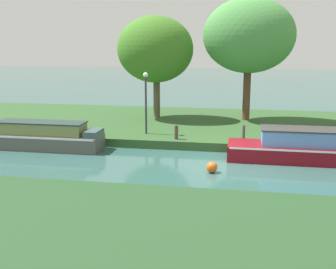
{
  "coord_description": "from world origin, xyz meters",
  "views": [
    {
      "loc": [
        0.51,
        -16.68,
        4.94
      ],
      "look_at": [
        -2.71,
        1.2,
        0.9
      ],
      "focal_mm": 45.71,
      "sensor_mm": 36.0,
      "label": 1
    }
  ],
  "objects_px": {
    "channel_buoy": "(212,167)",
    "willow_tree_left": "(155,50)",
    "lamp_post": "(146,96)",
    "mooring_post_near": "(176,132)",
    "mooring_post_far": "(244,134)",
    "slate_barge": "(33,137)",
    "willow_tree_centre": "(249,36)",
    "maroon_narrowboat": "(323,149)"
  },
  "relations": [
    {
      "from": "willow_tree_left",
      "to": "mooring_post_far",
      "type": "relative_size",
      "value": 7.72
    },
    {
      "from": "lamp_post",
      "to": "willow_tree_left",
      "type": "bearing_deg",
      "value": 95.69
    },
    {
      "from": "willow_tree_centre",
      "to": "maroon_narrowboat",
      "type": "bearing_deg",
      "value": -64.89
    },
    {
      "from": "maroon_narrowboat",
      "to": "willow_tree_left",
      "type": "bearing_deg",
      "value": 142.44
    },
    {
      "from": "channel_buoy",
      "to": "slate_barge",
      "type": "bearing_deg",
      "value": 164.83
    },
    {
      "from": "mooring_post_far",
      "to": "slate_barge",
      "type": "bearing_deg",
      "value": -172.18
    },
    {
      "from": "willow_tree_centre",
      "to": "lamp_post",
      "type": "relative_size",
      "value": 2.28
    },
    {
      "from": "maroon_narrowboat",
      "to": "willow_tree_centre",
      "type": "xyz_separation_m",
      "value": [
        -3.16,
        6.75,
        4.59
      ]
    },
    {
      "from": "willow_tree_centre",
      "to": "lamp_post",
      "type": "height_order",
      "value": "willow_tree_centre"
    },
    {
      "from": "willow_tree_centre",
      "to": "mooring_post_near",
      "type": "xyz_separation_m",
      "value": [
        -3.18,
        -5.43,
        -4.42
      ]
    },
    {
      "from": "lamp_post",
      "to": "mooring_post_far",
      "type": "distance_m",
      "value": 5.05
    },
    {
      "from": "mooring_post_near",
      "to": "channel_buoy",
      "type": "distance_m",
      "value": 4.13
    },
    {
      "from": "willow_tree_centre",
      "to": "mooring_post_far",
      "type": "bearing_deg",
      "value": -90.94
    },
    {
      "from": "mooring_post_near",
      "to": "channel_buoy",
      "type": "relative_size",
      "value": 1.54
    },
    {
      "from": "maroon_narrowboat",
      "to": "mooring_post_far",
      "type": "distance_m",
      "value": 3.52
    },
    {
      "from": "mooring_post_near",
      "to": "willow_tree_left",
      "type": "bearing_deg",
      "value": 111.9
    },
    {
      "from": "maroon_narrowboat",
      "to": "channel_buoy",
      "type": "bearing_deg",
      "value": -152.45
    },
    {
      "from": "willow_tree_left",
      "to": "channel_buoy",
      "type": "xyz_separation_m",
      "value": [
        4.02,
        -8.76,
        -4.17
      ]
    },
    {
      "from": "lamp_post",
      "to": "mooring_post_near",
      "type": "xyz_separation_m",
      "value": [
        1.65,
        -0.91,
        -1.56
      ]
    },
    {
      "from": "maroon_narrowboat",
      "to": "channel_buoy",
      "type": "relative_size",
      "value": 18.82
    },
    {
      "from": "willow_tree_left",
      "to": "willow_tree_centre",
      "type": "relative_size",
      "value": 0.86
    },
    {
      "from": "slate_barge",
      "to": "lamp_post",
      "type": "bearing_deg",
      "value": 24.63
    },
    {
      "from": "mooring_post_far",
      "to": "willow_tree_centre",
      "type": "bearing_deg",
      "value": 89.06
    },
    {
      "from": "slate_barge",
      "to": "mooring_post_near",
      "type": "distance_m",
      "value": 6.64
    },
    {
      "from": "willow_tree_centre",
      "to": "lamp_post",
      "type": "bearing_deg",
      "value": -136.87
    },
    {
      "from": "slate_barge",
      "to": "willow_tree_centre",
      "type": "xyz_separation_m",
      "value": [
        9.68,
        6.75,
        4.61
      ]
    },
    {
      "from": "lamp_post",
      "to": "channel_buoy",
      "type": "bearing_deg",
      "value": -51.46
    },
    {
      "from": "mooring_post_near",
      "to": "lamp_post",
      "type": "bearing_deg",
      "value": 151.16
    },
    {
      "from": "willow_tree_centre",
      "to": "mooring_post_near",
      "type": "height_order",
      "value": "willow_tree_centre"
    },
    {
      "from": "maroon_narrowboat",
      "to": "lamp_post",
      "type": "distance_m",
      "value": 8.47
    },
    {
      "from": "willow_tree_centre",
      "to": "mooring_post_far",
      "type": "distance_m",
      "value": 6.97
    },
    {
      "from": "willow_tree_left",
      "to": "willow_tree_centre",
      "type": "distance_m",
      "value": 5.31
    },
    {
      "from": "willow_tree_left",
      "to": "lamp_post",
      "type": "distance_m",
      "value": 4.76
    },
    {
      "from": "willow_tree_centre",
      "to": "channel_buoy",
      "type": "distance_m",
      "value": 10.37
    },
    {
      "from": "slate_barge",
      "to": "channel_buoy",
      "type": "distance_m",
      "value": 8.76
    },
    {
      "from": "willow_tree_left",
      "to": "mooring_post_near",
      "type": "bearing_deg",
      "value": -68.1
    },
    {
      "from": "mooring_post_near",
      "to": "mooring_post_far",
      "type": "height_order",
      "value": "mooring_post_far"
    },
    {
      "from": "maroon_narrowboat",
      "to": "channel_buoy",
      "type": "distance_m",
      "value": 4.97
    },
    {
      "from": "slate_barge",
      "to": "maroon_narrowboat",
      "type": "relative_size",
      "value": 0.88
    },
    {
      "from": "mooring_post_near",
      "to": "channel_buoy",
      "type": "xyz_separation_m",
      "value": [
        1.95,
        -3.61,
        -0.51
      ]
    },
    {
      "from": "channel_buoy",
      "to": "willow_tree_left",
      "type": "bearing_deg",
      "value": 114.65
    },
    {
      "from": "willow_tree_left",
      "to": "channel_buoy",
      "type": "distance_m",
      "value": 10.51
    }
  ]
}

